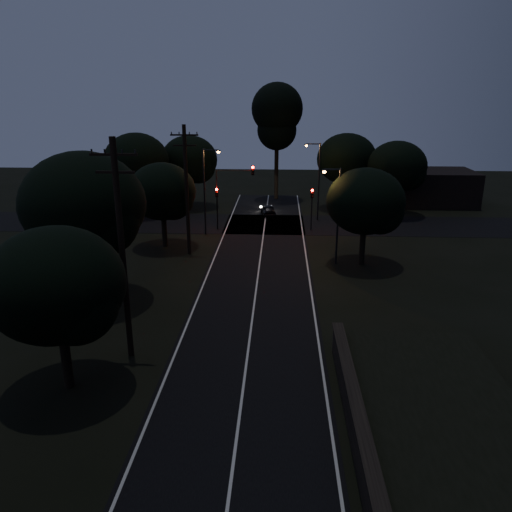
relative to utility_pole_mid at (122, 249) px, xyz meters
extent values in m
cube|color=black|center=(6.00, 7.00, -5.73)|extent=(8.00, 70.00, 0.02)
cube|color=black|center=(6.00, 27.00, -5.73)|extent=(60.00, 8.00, 0.02)
cube|color=beige|center=(6.00, 7.00, -5.71)|extent=(0.12, 70.00, 0.01)
cube|color=beige|center=(2.25, 7.00, -5.71)|extent=(0.12, 70.00, 0.01)
cube|color=beige|center=(9.75, 7.00, -5.71)|extent=(0.12, 70.00, 0.01)
cylinder|color=black|center=(0.00, 0.00, -0.24)|extent=(0.30, 0.30, 11.00)
cube|color=black|center=(0.00, 0.00, 4.46)|extent=(2.20, 0.12, 0.12)
cube|color=black|center=(0.00, 0.00, 3.66)|extent=(1.80, 0.12, 0.12)
cylinder|color=black|center=(0.00, 17.00, -0.49)|extent=(0.30, 0.30, 10.50)
cube|color=black|center=(0.00, 17.00, 3.96)|extent=(2.20, 0.12, 0.12)
cube|color=black|center=(0.00, 17.00, 3.16)|extent=(1.80, 0.12, 0.12)
cylinder|color=black|center=(-2.00, -3.00, -4.34)|extent=(0.44, 0.44, 2.80)
ellipsoid|color=black|center=(-2.00, -3.00, -0.71)|extent=(5.95, 5.95, 5.06)
sphere|color=black|center=(-0.96, -3.59, -1.30)|extent=(3.57, 3.57, 3.57)
cylinder|color=black|center=(-4.50, 7.00, -3.98)|extent=(0.44, 0.44, 3.51)
ellipsoid|color=black|center=(-4.50, 7.00, 0.61)|extent=(7.57, 7.57, 6.44)
sphere|color=black|center=(-3.17, 6.24, -0.15)|extent=(4.54, 4.54, 4.54)
cylinder|color=black|center=(-2.50, 19.00, -4.39)|extent=(0.44, 0.44, 2.69)
ellipsoid|color=black|center=(-2.50, 19.00, -0.89)|extent=(5.74, 5.74, 4.88)
sphere|color=black|center=(-1.50, 18.43, -1.47)|extent=(3.44, 3.44, 3.44)
cylinder|color=black|center=(-3.00, 35.00, -4.22)|extent=(0.44, 0.44, 3.03)
ellipsoid|color=black|center=(-3.00, 35.00, -0.28)|extent=(6.49, 6.49, 5.52)
sphere|color=black|center=(-1.86, 34.35, -0.93)|extent=(3.89, 3.89, 3.89)
cylinder|color=black|center=(-8.00, 31.00, -4.10)|extent=(0.44, 0.44, 3.28)
ellipsoid|color=black|center=(-8.00, 31.00, 0.13)|extent=(6.91, 6.91, 5.87)
sphere|color=black|center=(-6.79, 30.31, -0.56)|extent=(4.14, 4.14, 4.14)
cylinder|color=black|center=(15.00, 35.00, -4.17)|extent=(0.44, 0.44, 3.14)
ellipsoid|color=black|center=(15.00, 35.00, -0.07)|extent=(6.75, 6.75, 5.74)
sphere|color=black|center=(16.18, 34.32, -0.74)|extent=(4.05, 4.05, 4.05)
cylinder|color=black|center=(20.00, 32.00, -4.26)|extent=(0.44, 0.44, 2.95)
ellipsoid|color=black|center=(20.00, 32.00, -0.42)|extent=(6.30, 6.30, 5.35)
sphere|color=black|center=(21.10, 31.37, -1.05)|extent=(3.78, 3.78, 3.78)
cylinder|color=black|center=(14.00, 15.00, -4.34)|extent=(0.44, 0.44, 2.79)
ellipsoid|color=black|center=(14.00, 15.00, -0.72)|extent=(5.93, 5.93, 5.04)
sphere|color=black|center=(15.04, 14.41, -1.31)|extent=(3.56, 3.56, 3.56)
cylinder|color=black|center=(7.00, 40.00, -1.87)|extent=(0.50, 0.50, 7.73)
sphere|color=black|center=(7.00, 40.00, 5.22)|extent=(6.18, 6.18, 6.18)
sphere|color=black|center=(7.00, 40.00, 2.69)|extent=(4.78, 4.78, 4.78)
cube|color=black|center=(-14.00, 37.00, -3.54)|extent=(10.00, 8.00, 4.40)
cube|color=black|center=(26.00, 38.00, -3.74)|extent=(9.00, 7.00, 4.00)
cylinder|color=black|center=(1.40, 25.00, -4.14)|extent=(0.12, 0.12, 3.20)
cube|color=black|center=(1.40, 25.00, -2.09)|extent=(0.28, 0.22, 0.90)
sphere|color=#FF0705|center=(1.40, 24.87, -1.79)|extent=(0.22, 0.22, 0.22)
cylinder|color=black|center=(10.60, 25.00, -4.14)|extent=(0.12, 0.12, 3.20)
cube|color=black|center=(10.60, 25.00, -2.09)|extent=(0.28, 0.22, 0.90)
sphere|color=#FF0705|center=(10.60, 24.87, -1.79)|extent=(0.22, 0.22, 0.22)
cylinder|color=black|center=(1.40, 25.00, -3.24)|extent=(0.12, 0.12, 5.00)
cube|color=black|center=(4.90, 25.00, 0.06)|extent=(0.28, 0.22, 0.90)
sphere|color=#FF0705|center=(4.90, 24.87, 0.36)|extent=(0.22, 0.22, 0.22)
cube|color=black|center=(3.15, 25.00, 0.06)|extent=(3.50, 0.08, 0.08)
cylinder|color=black|center=(0.50, 23.00, -1.74)|extent=(0.16, 0.16, 8.00)
cube|color=black|center=(1.20, 23.00, 2.16)|extent=(1.40, 0.10, 0.10)
cube|color=black|center=(1.90, 23.00, 2.11)|extent=(0.35, 0.22, 0.12)
sphere|color=orange|center=(1.90, 23.00, 2.01)|extent=(0.26, 0.26, 0.26)
cylinder|color=black|center=(11.50, 29.00, -1.74)|extent=(0.16, 0.16, 8.00)
cube|color=black|center=(10.80, 29.00, 2.16)|extent=(1.40, 0.10, 0.10)
cube|color=black|center=(10.10, 29.00, 2.11)|extent=(0.35, 0.22, 0.12)
sphere|color=orange|center=(10.10, 29.00, 2.01)|extent=(0.26, 0.26, 0.26)
cylinder|color=black|center=(12.00, 15.00, -1.99)|extent=(0.16, 0.16, 7.50)
cube|color=black|center=(11.40, 15.00, 1.66)|extent=(1.20, 0.10, 0.10)
cube|color=black|center=(10.80, 15.00, 1.61)|extent=(0.35, 0.22, 0.12)
sphere|color=orange|center=(10.80, 15.00, 1.51)|extent=(0.26, 0.26, 0.26)
imported|color=black|center=(6.24, 31.00, -5.16)|extent=(1.92, 3.60, 1.17)
camera|label=1|loc=(7.57, -22.47, 7.16)|focal=35.00mm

